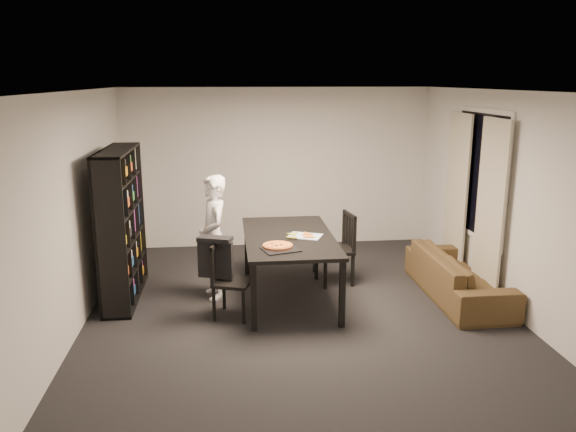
{
  "coord_description": "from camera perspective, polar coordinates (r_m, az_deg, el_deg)",
  "views": [
    {
      "loc": [
        -0.83,
        -6.36,
        2.73
      ],
      "look_at": [
        -0.08,
        0.44,
        1.05
      ],
      "focal_mm": 35.0,
      "sensor_mm": 36.0,
      "label": 1
    }
  ],
  "objects": [
    {
      "name": "pizza_slices",
      "position": [
        6.96,
        1.23,
        -1.98
      ],
      "size": [
        0.38,
        0.32,
        0.01
      ],
      "primitive_type": null,
      "rotation": [
        0.0,
        0.0,
        0.02
      ],
      "color": "gold",
      "rests_on": "dining_table"
    },
    {
      "name": "sofa",
      "position": [
        7.52,
        16.91,
        -5.78
      ],
      "size": [
        0.77,
        1.96,
        0.57
      ],
      "primitive_type": "imported",
      "rotation": [
        0.0,
        0.0,
        1.57
      ],
      "color": "#392D16",
      "rests_on": "room"
    },
    {
      "name": "curtain_right",
      "position": [
        8.3,
        16.74,
        2.23
      ],
      "size": [
        0.03,
        0.7,
        2.25
      ],
      "primitive_type": "cube",
      "color": "#BBB69F",
      "rests_on": "room"
    },
    {
      "name": "chair_left",
      "position": [
        6.6,
        -6.34,
        -5.96
      ],
      "size": [
        0.52,
        0.52,
        0.89
      ],
      "rotation": [
        0.0,
        0.0,
        1.24
      ],
      "color": "black",
      "rests_on": "room"
    },
    {
      "name": "room",
      "position": [
        6.57,
        1.11,
        1.23
      ],
      "size": [
        5.01,
        5.51,
        2.61
      ],
      "color": "black",
      "rests_on": "ground"
    },
    {
      "name": "window_pane",
      "position": [
        7.81,
        18.96,
        3.98
      ],
      "size": [
        0.02,
        1.4,
        1.6
      ],
      "primitive_type": "cube",
      "color": "black",
      "rests_on": "room"
    },
    {
      "name": "chair_right",
      "position": [
        7.65,
        5.42,
        -2.78
      ],
      "size": [
        0.51,
        0.51,
        0.97
      ],
      "rotation": [
        0.0,
        0.0,
        -1.42
      ],
      "color": "black",
      "rests_on": "room"
    },
    {
      "name": "dining_table",
      "position": [
        7.03,
        0.09,
        -2.57
      ],
      "size": [
        1.1,
        1.98,
        0.82
      ],
      "color": "black",
      "rests_on": "room"
    },
    {
      "name": "bookshelf",
      "position": [
        7.3,
        -16.55,
        -0.89
      ],
      "size": [
        0.35,
        1.5,
        1.9
      ],
      "primitive_type": "cube",
      "color": "black",
      "rests_on": "room"
    },
    {
      "name": "curtain_left",
      "position": [
        7.38,
        19.84,
        0.6
      ],
      "size": [
        0.03,
        0.7,
        2.25
      ],
      "primitive_type": "cube",
      "color": "#BBB69F",
      "rests_on": "room"
    },
    {
      "name": "baking_tray",
      "position": [
        6.42,
        -0.76,
        -3.41
      ],
      "size": [
        0.48,
        0.42,
        0.01
      ],
      "primitive_type": "cube",
      "rotation": [
        0.0,
        0.0,
        0.29
      ],
      "color": "black",
      "rests_on": "dining_table"
    },
    {
      "name": "kitchen_towel",
      "position": [
        6.97,
        1.73,
        -2.04
      ],
      "size": [
        0.49,
        0.43,
        0.01
      ],
      "primitive_type": "cube",
      "rotation": [
        0.0,
        0.0,
        -0.41
      ],
      "color": "white",
      "rests_on": "dining_table"
    },
    {
      "name": "person",
      "position": [
        7.12,
        -7.55,
        -2.16
      ],
      "size": [
        0.51,
        0.65,
        1.58
      ],
      "primitive_type": "imported",
      "rotation": [
        0.0,
        0.0,
        -1.32
      ],
      "color": "white",
      "rests_on": "room"
    },
    {
      "name": "window_frame",
      "position": [
        7.81,
        18.93,
        3.98
      ],
      "size": [
        0.03,
        1.52,
        1.72
      ],
      "primitive_type": "cube",
      "color": "white",
      "rests_on": "room"
    },
    {
      "name": "pepperoni_pizza",
      "position": [
        6.5,
        -1.05,
        -3.02
      ],
      "size": [
        0.35,
        0.35,
        0.03
      ],
      "rotation": [
        0.0,
        0.0,
        -0.14
      ],
      "color": "#9F542E",
      "rests_on": "dining_table"
    },
    {
      "name": "draped_jacket",
      "position": [
        6.57,
        -7.39,
        -4.0
      ],
      "size": [
        0.43,
        0.29,
        0.49
      ],
      "rotation": [
        0.0,
        0.0,
        1.24
      ],
      "color": "black",
      "rests_on": "chair_left"
    }
  ]
}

